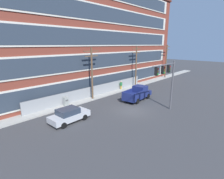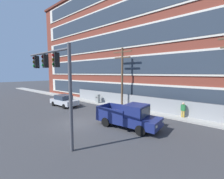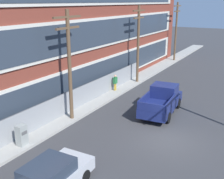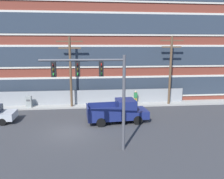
{
  "view_description": "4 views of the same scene",
  "coord_description": "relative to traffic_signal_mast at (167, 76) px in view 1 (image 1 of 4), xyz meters",
  "views": [
    {
      "loc": [
        -17.22,
        -12.48,
        8.23
      ],
      "look_at": [
        -0.61,
        2.9,
        2.36
      ],
      "focal_mm": 28.0,
      "sensor_mm": 36.0,
      "label": 1
    },
    {
      "loc": [
        11.12,
        -8.3,
        4.62
      ],
      "look_at": [
        -0.6,
        5.3,
        2.65
      ],
      "focal_mm": 24.0,
      "sensor_mm": 36.0,
      "label": 2
    },
    {
      "loc": [
        -15.36,
        -4.73,
        8.26
      ],
      "look_at": [
        1.33,
        4.77,
        2.21
      ],
      "focal_mm": 45.0,
      "sensor_mm": 36.0,
      "label": 3
    },
    {
      "loc": [
        1.66,
        -16.83,
        6.85
      ],
      "look_at": [
        3.76,
        3.86,
        2.65
      ],
      "focal_mm": 35.0,
      "sensor_mm": 36.0,
      "label": 4
    }
  ],
  "objects": [
    {
      "name": "traffic_signal_mast",
      "position": [
        0.0,
        0.0,
        0.0
      ],
      "size": [
        5.26,
        0.43,
        6.29
      ],
      "color": "#4C4C51",
      "rests_on": "ground"
    },
    {
      "name": "utility_pole_midblock",
      "position": [
        8.6,
        10.51,
        -0.16
      ],
      "size": [
        2.62,
        0.26,
        7.89
      ],
      "color": "brown",
      "rests_on": "ground"
    },
    {
      "name": "ground_plane",
      "position": [
        -2.15,
        3.43,
        -4.58
      ],
      "size": [
        160.0,
        160.0,
        0.0
      ],
      "primitive_type": "plane",
      "color": "#38383A"
    },
    {
      "name": "pedestrian_near_cabinet",
      "position": [
        4.76,
        11.03,
        -3.6
      ],
      "size": [
        0.43,
        0.29,
        1.69
      ],
      "color": "#B7932D",
      "rests_on": "ground"
    },
    {
      "name": "chain_link_fence",
      "position": [
        -1.05,
        11.44,
        -3.65
      ],
      "size": [
        23.38,
        0.06,
        1.81
      ],
      "color": "gray",
      "rests_on": "ground"
    },
    {
      "name": "electrical_cabinet",
      "position": [
        -7.25,
        10.63,
        -3.86
      ],
      "size": [
        0.57,
        0.51,
        1.42
      ],
      "color": "#939993",
      "rests_on": "ground"
    },
    {
      "name": "sedan_silver",
      "position": [
        -9.6,
        6.36,
        -3.78
      ],
      "size": [
        4.41,
        2.03,
        1.56
      ],
      "color": "#B2B5BA",
      "rests_on": "ground"
    },
    {
      "name": "utility_pole_near_corner",
      "position": [
        -2.6,
        10.54,
        -0.19
      ],
      "size": [
        2.79,
        0.26,
        7.78
      ],
      "color": "brown",
      "rests_on": "ground"
    },
    {
      "name": "pickup_truck_navy",
      "position": [
        2.04,
        5.41,
        -3.61
      ],
      "size": [
        5.64,
        2.49,
        2.07
      ],
      "color": "navy",
      "rests_on": "ground"
    },
    {
      "name": "sidewalk_building_side",
      "position": [
        -2.15,
        11.04,
        -4.5
      ],
      "size": [
        80.0,
        1.94,
        0.16
      ],
      "primitive_type": "cube",
      "color": "#9E9B93",
      "rests_on": "ground"
    },
    {
      "name": "utility_pole_far_east",
      "position": [
        21.53,
        10.62,
        0.01
      ],
      "size": [
        2.79,
        0.26,
        8.16
      ],
      "color": "brown",
      "rests_on": "ground"
    },
    {
      "name": "brick_mill_building",
      "position": [
        -0.45,
        16.47,
        4.7
      ],
      "size": [
        49.63,
        9.54,
        18.52
      ],
      "color": "brown",
      "rests_on": "ground"
    }
  ]
}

